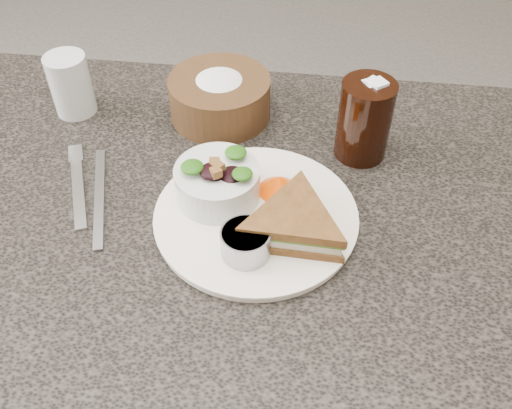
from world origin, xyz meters
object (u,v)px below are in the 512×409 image
object	(u,v)px
cola_glass	(365,117)
dressing_ramekin	(246,243)
dinner_plate	(256,217)
sandwich	(294,223)
bread_basket	(220,91)
dining_table	(226,344)
salad_bowl	(217,178)
water_glass	(71,85)

from	to	relation	value
cola_glass	dressing_ramekin	bearing A→B (deg)	-122.17
dinner_plate	dressing_ramekin	bearing A→B (deg)	-93.73
sandwich	bread_basket	distance (m)	0.30
dining_table	salad_bowl	bearing A→B (deg)	66.39
bread_basket	water_glass	xyz separation A→B (m)	(-0.24, -0.02, 0.00)
salad_bowl	bread_basket	size ratio (longest dim) A/B	0.71
bread_basket	water_glass	world-z (taller)	water_glass
dressing_ramekin	bread_basket	size ratio (longest dim) A/B	0.39
dining_table	sandwich	distance (m)	0.43
water_glass	dinner_plate	bearing A→B (deg)	-32.85
dinner_plate	cola_glass	xyz separation A→B (m)	(0.14, 0.16, 0.06)
dining_table	salad_bowl	distance (m)	0.42
cola_glass	water_glass	size ratio (longest dim) A/B	1.35
salad_bowl	sandwich	bearing A→B (deg)	-28.34
salad_bowl	dressing_ramekin	size ratio (longest dim) A/B	1.84
sandwich	bread_basket	bearing A→B (deg)	120.55
dressing_ramekin	bread_basket	bearing A→B (deg)	105.60
sandwich	bread_basket	world-z (taller)	bread_basket
bread_basket	cola_glass	world-z (taller)	cola_glass
salad_bowl	bread_basket	xyz separation A→B (m)	(-0.03, 0.20, 0.00)
bread_basket	water_glass	bearing A→B (deg)	-175.95
bread_basket	dinner_plate	bearing A→B (deg)	-69.07
dinner_plate	salad_bowl	size ratio (longest dim) A/B	2.34
bread_basket	dressing_ramekin	bearing A→B (deg)	-74.40
dinner_plate	sandwich	size ratio (longest dim) A/B	1.72
dinner_plate	dressing_ramekin	xyz separation A→B (m)	(-0.00, -0.07, 0.03)
dressing_ramekin	cola_glass	world-z (taller)	cola_glass
salad_bowl	cola_glass	world-z (taller)	cola_glass
dressing_ramekin	water_glass	size ratio (longest dim) A/B	0.63
cola_glass	dinner_plate	bearing A→B (deg)	-131.00
sandwich	dinner_plate	bearing A→B (deg)	152.00
salad_bowl	cola_glass	xyz separation A→B (m)	(0.20, 0.13, 0.02)
sandwich	salad_bowl	xyz separation A→B (m)	(-0.11, 0.06, 0.01)
dining_table	bread_basket	size ratio (longest dim) A/B	6.09
salad_bowl	cola_glass	size ratio (longest dim) A/B	0.86
cola_glass	salad_bowl	bearing A→B (deg)	-145.96
dinner_plate	bread_basket	world-z (taller)	bread_basket
dressing_ramekin	water_glass	xyz separation A→B (m)	(-0.33, 0.28, 0.02)
cola_glass	water_glass	world-z (taller)	cola_glass
salad_bowl	dressing_ramekin	bearing A→B (deg)	-61.76
dinner_plate	salad_bowl	distance (m)	0.07
dining_table	dinner_plate	world-z (taller)	dinner_plate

